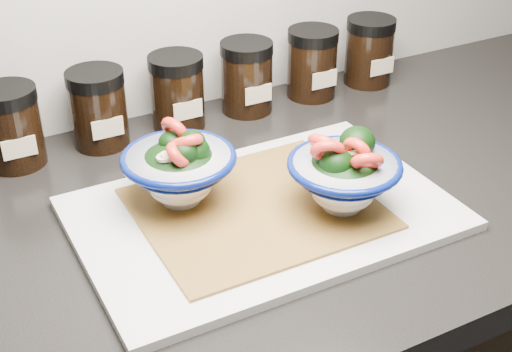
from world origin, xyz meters
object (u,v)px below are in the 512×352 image
cutting_board (263,213)px  bowl_right (344,175)px  bowl_left (180,168)px  spice_jar_d (247,77)px  spice_jar_a (11,127)px  spice_jar_e (312,63)px  spice_jar_f (369,51)px  spice_jar_c (177,92)px  spice_jar_b (98,108)px

cutting_board → bowl_right: bearing=-26.4°
bowl_left → spice_jar_d: 0.30m
spice_jar_a → spice_jar_e: 0.48m
bowl_right → spice_jar_d: bowl_right is taller
cutting_board → spice_jar_f: spice_jar_f is taller
bowl_right → bowl_left: bearing=148.0°
bowl_left → bowl_right: size_ratio=1.02×
cutting_board → spice_jar_c: bearing=89.0°
cutting_board → spice_jar_e: bearing=49.0°
spice_jar_b → spice_jar_e: 0.36m
bowl_left → bowl_right: 0.20m
spice_jar_c → spice_jar_e: same height
bowl_left → spice_jar_e: (0.32, 0.22, -0.00)m
spice_jar_f → bowl_right: bearing=-129.9°
spice_jar_a → spice_jar_b: same height
spice_jar_d → spice_jar_e: (0.12, 0.00, 0.00)m
bowl_left → spice_jar_a: (-0.16, 0.22, -0.00)m
bowl_left → spice_jar_f: (0.44, 0.22, -0.00)m
bowl_left → spice_jar_e: bowl_left is taller
cutting_board → spice_jar_d: (0.12, 0.28, 0.05)m
bowl_left → spice_jar_b: bearing=99.3°
bowl_right → spice_jar_d: 0.32m
spice_jar_a → spice_jar_d: (0.36, 0.00, 0.00)m
bowl_left → spice_jar_f: bearing=26.4°
spice_jar_c → spice_jar_d: bearing=0.0°
bowl_right → spice_jar_c: bowl_right is taller
spice_jar_e → spice_jar_b: bearing=180.0°
spice_jar_b → spice_jar_f: same height
spice_jar_a → spice_jar_f: same height
cutting_board → spice_jar_a: (-0.24, 0.28, 0.05)m
spice_jar_c → spice_jar_e: (0.24, 0.00, 0.00)m
bowl_right → spice_jar_a: size_ratio=1.23×
spice_jar_e → spice_jar_f: bearing=0.0°
spice_jar_a → spice_jar_d: size_ratio=1.00×
cutting_board → spice_jar_d: 0.31m
spice_jar_c → cutting_board: bearing=-91.0°
bowl_left → spice_jar_a: size_ratio=1.25×
cutting_board → spice_jar_a: size_ratio=3.98×
spice_jar_c → spice_jar_f: 0.35m
spice_jar_b → cutting_board: bearing=-67.3°
spice_jar_a → cutting_board: bearing=-49.5°
bowl_right → spice_jar_f: 0.42m
spice_jar_a → spice_jar_b: bearing=0.0°
bowl_right → spice_jar_d: (0.04, 0.32, -0.00)m
bowl_right → cutting_board: bearing=153.6°
spice_jar_d → spice_jar_f: 0.23m
spice_jar_b → spice_jar_c: 0.12m
cutting_board → bowl_left: bowl_left is taller
bowl_right → spice_jar_b: size_ratio=1.23×
bowl_right → spice_jar_b: (-0.20, 0.32, -0.00)m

